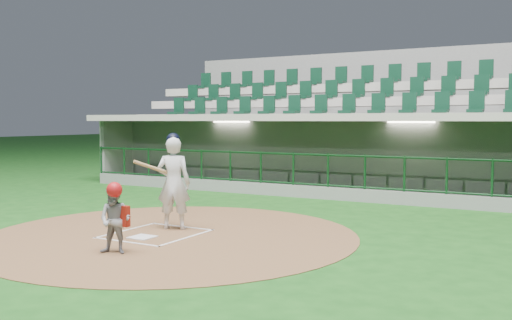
{
  "coord_description": "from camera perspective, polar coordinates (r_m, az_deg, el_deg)",
  "views": [
    {
      "loc": [
        7.02,
        -8.93,
        2.22
      ],
      "look_at": [
        0.62,
        2.6,
        1.3
      ],
      "focal_mm": 40.0,
      "sensor_mm": 36.0,
      "label": 1
    }
  ],
  "objects": [
    {
      "name": "batter",
      "position": [
        11.67,
        -8.25,
        -2.13
      ],
      "size": [
        0.94,
        0.98,
        1.96
      ],
      "color": "silver",
      "rests_on": "dirt_circle"
    },
    {
      "name": "home_plate",
      "position": [
        11.04,
        -11.31,
        -7.57
      ],
      "size": [
        0.43,
        0.43,
        0.02
      ],
      "primitive_type": "cube",
      "color": "white",
      "rests_on": "dirt_circle"
    },
    {
      "name": "dirt_circle",
      "position": [
        11.24,
        -8.47,
        -7.42
      ],
      "size": [
        7.2,
        7.2,
        0.01
      ],
      "primitive_type": "cylinder",
      "color": "brown",
      "rests_on": "ground"
    },
    {
      "name": "catcher",
      "position": [
        9.76,
        -13.91,
        -5.67
      ],
      "size": [
        0.65,
        0.57,
        1.19
      ],
      "color": "gray",
      "rests_on": "dirt_circle"
    },
    {
      "name": "ground",
      "position": [
        11.58,
        -9.05,
        -7.12
      ],
      "size": [
        120.0,
        120.0,
        0.0
      ],
      "primitive_type": "plane",
      "color": "#144714",
      "rests_on": "ground"
    },
    {
      "name": "dugout_structure",
      "position": [
        18.18,
        6.35,
        -0.0
      ],
      "size": [
        16.4,
        3.7,
        3.0
      ],
      "color": "slate",
      "rests_on": "ground"
    },
    {
      "name": "batter_box_chalk",
      "position": [
        11.34,
        -9.99,
        -7.27
      ],
      "size": [
        1.55,
        1.8,
        0.01
      ],
      "color": "white",
      "rests_on": "ground"
    },
    {
      "name": "seating_deck",
      "position": [
        21.06,
        9.54,
        1.77
      ],
      "size": [
        17.0,
        6.72,
        5.15
      ],
      "color": "slate",
      "rests_on": "ground"
    }
  ]
}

